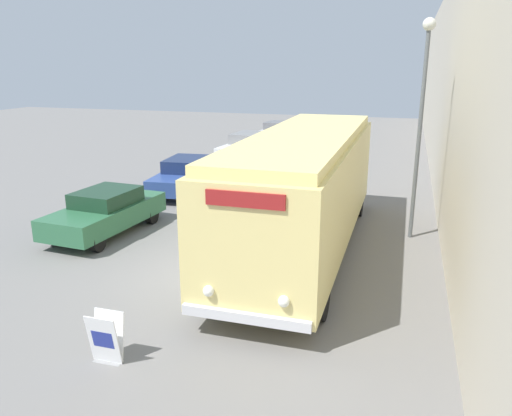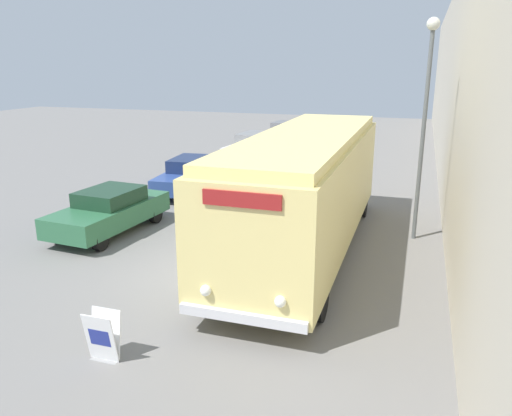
{
  "view_description": "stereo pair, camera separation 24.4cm",
  "coord_description": "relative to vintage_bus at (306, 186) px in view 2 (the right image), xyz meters",
  "views": [
    {
      "loc": [
        4.53,
        -10.87,
        5.16
      ],
      "look_at": [
        1.31,
        -0.28,
        1.93
      ],
      "focal_mm": 35.0,
      "sensor_mm": 36.0,
      "label": 1
    },
    {
      "loc": [
        4.77,
        -10.79,
        5.16
      ],
      "look_at": [
        1.31,
        -0.28,
        1.93
      ],
      "focal_mm": 35.0,
      "sensor_mm": 36.0,
      "label": 2
    }
  ],
  "objects": [
    {
      "name": "parked_car_distant",
      "position": [
        -5.74,
        19.35,
        -1.18
      ],
      "size": [
        2.18,
        4.17,
        1.36
      ],
      "rotation": [
        0.0,
        0.0,
        -0.09
      ],
      "color": "black",
      "rests_on": "ground_plane"
    },
    {
      "name": "sign_board",
      "position": [
        -2.2,
        -6.48,
        -1.43
      ],
      "size": [
        0.59,
        0.36,
        0.95
      ],
      "color": "gray",
      "rests_on": "ground_plane"
    },
    {
      "name": "parked_car_mid",
      "position": [
        -5.91,
        5.16,
        -1.16
      ],
      "size": [
        2.23,
        4.6,
        1.41
      ],
      "rotation": [
        0.0,
        0.0,
        0.08
      ],
      "color": "black",
      "rests_on": "ground_plane"
    },
    {
      "name": "parked_car_near",
      "position": [
        -6.18,
        -0.34,
        -1.18
      ],
      "size": [
        2.1,
        4.32,
        1.38
      ],
      "rotation": [
        0.0,
        0.0,
        -0.08
      ],
      "color": "black",
      "rests_on": "ground_plane"
    },
    {
      "name": "building_wall_right",
      "position": [
        3.95,
        7.68,
        2.24
      ],
      "size": [
        0.3,
        60.0,
        8.25
      ],
      "color": "beige",
      "rests_on": "ground_plane"
    },
    {
      "name": "streetlamp",
      "position": [
        2.94,
        2.05,
        2.24
      ],
      "size": [
        0.36,
        0.36,
        6.36
      ],
      "color": "#595E60",
      "rests_on": "ground_plane"
    },
    {
      "name": "ground_plane",
      "position": [
        -1.91,
        -2.32,
        -1.89
      ],
      "size": [
        80.0,
        80.0,
        0.0
      ],
      "primitive_type": "plane",
      "color": "slate"
    },
    {
      "name": "vintage_bus",
      "position": [
        0.0,
        0.0,
        0.0
      ],
      "size": [
        2.66,
        10.59,
        3.36
      ],
      "color": "black",
      "rests_on": "ground_plane"
    },
    {
      "name": "parked_car_far",
      "position": [
        -5.72,
        12.72,
        -1.13
      ],
      "size": [
        2.23,
        4.9,
        1.48
      ],
      "rotation": [
        0.0,
        0.0,
        -0.1
      ],
      "color": "black",
      "rests_on": "ground_plane"
    }
  ]
}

